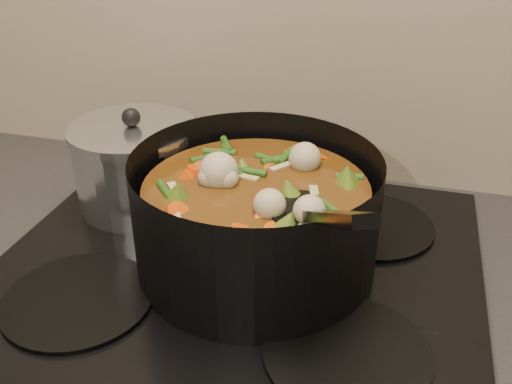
# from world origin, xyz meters

# --- Properties ---
(stovetop) EXTENTS (0.62, 0.54, 0.03)m
(stovetop) POSITION_xyz_m (0.00, 1.93, 0.92)
(stovetop) COLOR black
(stovetop) RESTS_ON counter
(stockpot) EXTENTS (0.36, 0.41, 0.23)m
(stockpot) POSITION_xyz_m (0.02, 1.93, 1.00)
(stockpot) COLOR black
(stockpot) RESTS_ON stovetop
(saucepan) EXTENTS (0.19, 0.19, 0.15)m
(saucepan) POSITION_xyz_m (-0.19, 2.04, 0.99)
(saucepan) COLOR silver
(saucepan) RESTS_ON stovetop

